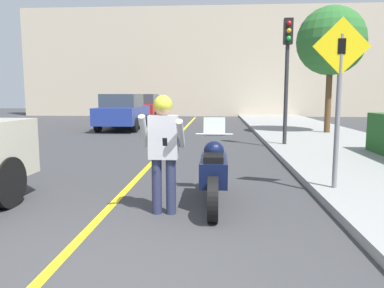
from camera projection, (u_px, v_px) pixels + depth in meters
The scene contains 10 objects.
ground_plane at pixel (103, 286), 3.29m from camera, with size 80.00×80.00×0.00m, color #38383A.
road_center_line at pixel (153, 162), 9.26m from camera, with size 0.12×36.00×0.01m.
building_backdrop at pixel (205, 62), 28.46m from camera, with size 28.00×1.20×8.14m.
motorcycle at pixel (214, 171), 5.72m from camera, with size 0.62×2.27×1.29m.
person_biker at pixel (163, 143), 5.15m from camera, with size 0.59×0.46×1.66m.
crossing_sign at pixel (339, 87), 6.00m from camera, with size 0.91×0.08×2.75m.
traffic_light at pixel (287, 58), 11.30m from camera, with size 0.26×0.30×3.79m.
street_tree at pixel (331, 41), 14.76m from camera, with size 2.69×2.69×4.98m.
parked_car_blue at pixel (123, 112), 17.69m from camera, with size 1.88×4.20×1.68m.
parked_car_red at pixel (144, 107), 23.52m from camera, with size 1.88×4.20×1.68m.
Camera 1 is at (0.99, -3.04, 1.67)m, focal length 35.00 mm.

